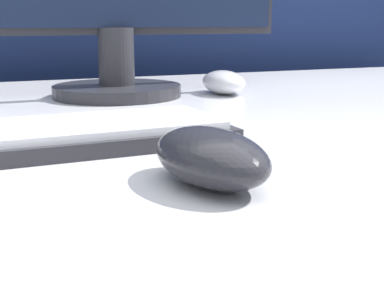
{
  "coord_description": "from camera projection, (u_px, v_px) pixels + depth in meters",
  "views": [
    {
      "loc": [
        -0.25,
        -0.62,
        0.86
      ],
      "look_at": [
        -0.08,
        -0.21,
        0.76
      ],
      "focal_mm": 50.0,
      "sensor_mm": 36.0,
      "label": 1
    }
  ],
  "objects": [
    {
      "name": "partition_panel",
      "position": [
        80.0,
        96.0,
        1.34
      ],
      "size": [
        5.0,
        0.03,
        1.35
      ],
      "color": "navy",
      "rests_on": "ground_plane"
    },
    {
      "name": "computer_mouse_near",
      "position": [
        210.0,
        157.0,
        0.42
      ],
      "size": [
        0.09,
        0.13,
        0.04
      ],
      "rotation": [
        0.0,
        0.0,
        0.13
      ],
      "color": "#232328",
      "rests_on": "desk"
    },
    {
      "name": "keyboard",
      "position": [
        45.0,
        137.0,
        0.54
      ],
      "size": [
        0.38,
        0.15,
        0.02
      ],
      "rotation": [
        0.0,
        0.0,
        0.03
      ],
      "color": "#28282D",
      "rests_on": "desk"
    },
    {
      "name": "computer_mouse_far",
      "position": [
        224.0,
        82.0,
        0.94
      ],
      "size": [
        0.08,
        0.12,
        0.04
      ],
      "rotation": [
        0.0,
        0.0,
        -0.11
      ],
      "color": "silver",
      "rests_on": "desk"
    }
  ]
}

